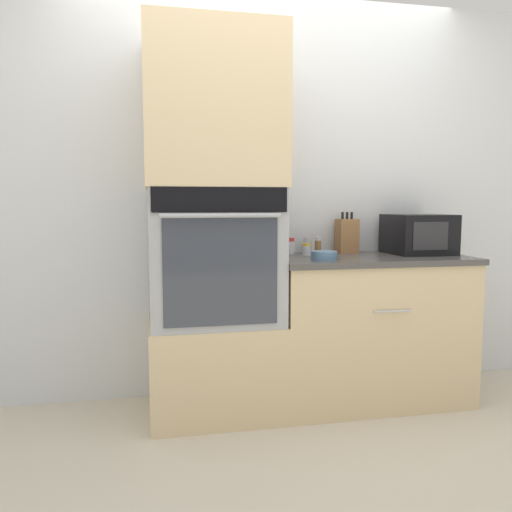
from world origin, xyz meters
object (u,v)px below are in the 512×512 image
condiment_jar_far (318,246)px  condiment_jar_mid (290,246)px  condiment_jar_near (306,249)px  wall_oven (214,255)px  knife_block (347,236)px  bowl (324,255)px  microwave (418,234)px  condiment_jar_back (307,245)px

condiment_jar_far → condiment_jar_mid: bearing=143.9°
condiment_jar_mid → condiment_jar_near: bearing=-54.8°
wall_oven → condiment_jar_far: bearing=10.7°
wall_oven → condiment_jar_near: bearing=12.2°
knife_block → condiment_jar_far: bearing=-157.8°
condiment_jar_mid → condiment_jar_far: (0.15, -0.11, 0.01)m
condiment_jar_far → bowl: bearing=-101.1°
knife_block → bowl: 0.46m
microwave → condiment_jar_far: 0.65m
knife_block → condiment_jar_far: 0.25m
bowl → condiment_jar_far: 0.27m
bowl → knife_block: bearing=52.3°
wall_oven → knife_block: size_ratio=2.87×
microwave → condiment_jar_back: bearing=167.0°
condiment_jar_near → wall_oven: bearing=-167.8°
knife_block → condiment_jar_mid: size_ratio=2.60×
condiment_jar_mid → condiment_jar_far: condiment_jar_far is taller
bowl → condiment_jar_mid: 0.39m
knife_block → bowl: bearing=-127.7°
condiment_jar_near → condiment_jar_far: 0.08m
wall_oven → microwave: wall_oven is taller
microwave → condiment_jar_mid: microwave is taller
wall_oven → condiment_jar_far: wall_oven is taller
knife_block → condiment_jar_near: size_ratio=3.59×
microwave → condiment_jar_back: 0.70m
microwave → condiment_jar_far: size_ratio=3.23×
knife_block → condiment_jar_back: bearing=176.9°
microwave → condiment_jar_far: bearing=175.4°
condiment_jar_near → condiment_jar_mid: bearing=125.2°
wall_oven → knife_block: 0.91m
condiment_jar_near → condiment_jar_back: size_ratio=0.70×
condiment_jar_far → wall_oven: bearing=-169.3°
bowl → wall_oven: bearing=166.9°
condiment_jar_near → condiment_jar_mid: condiment_jar_mid is taller
knife_block → bowl: size_ratio=1.77×
microwave → condiment_jar_near: 0.73m
condiment_jar_near → condiment_jar_far: size_ratio=0.64×
condiment_jar_mid → knife_block: bearing=-2.6°
wall_oven → condiment_jar_near: 0.60m
condiment_jar_near → condiment_jar_far: condiment_jar_far is taller
knife_block → condiment_jar_back: size_ratio=2.51×
knife_block → condiment_jar_near: 0.32m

